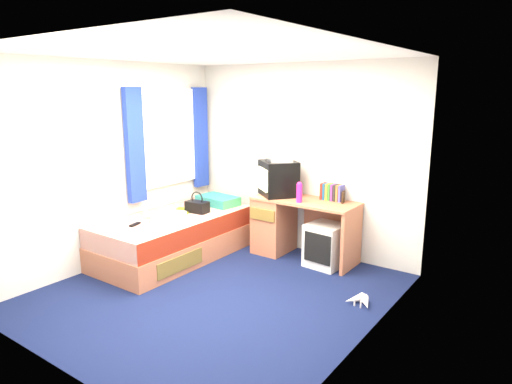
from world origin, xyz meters
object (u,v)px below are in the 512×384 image
Objects in this scene: colour_swatch_fan at (151,226)px; remote_control at (135,224)px; water_bottle at (153,215)px; storage_cube at (326,245)px; picture_frame at (343,197)px; crt_tv at (278,178)px; pink_water_bottle at (299,193)px; desk at (286,223)px; bed at (174,237)px; aerosol_can at (298,190)px; pillow at (218,200)px; handbag at (197,206)px; white_heels at (360,301)px; towel at (169,217)px; vcr at (279,158)px; magazine at (183,210)px.

colour_swatch_fan is 1.38× the size of remote_control.
remote_control is at bearing -78.60° from water_bottle.
picture_frame is at bearing 69.00° from storage_cube.
crt_tv is 0.45m from pink_water_bottle.
desk is 0.58m from crt_tv.
bed is 0.39m from water_bottle.
aerosol_can is (-0.47, 0.12, 0.59)m from storage_cube.
crt_tv reaches higher than colour_swatch_fan.
pillow is 1.83× the size of handbag.
handbag is 0.96× the size of white_heels.
handbag reaches higher than water_bottle.
pink_water_bottle is 1.79m from water_bottle.
pink_water_bottle is at bearing 39.23° from towel.
desk is at bearing 149.08° from white_heels.
water_bottle reaches higher than bed.
towel is (-0.80, -1.15, -0.63)m from vcr.
desk is 0.83m from vcr.
picture_frame is 2.31m from water_bottle.
bed is 3.88× the size of storage_cube.
white_heels is (2.49, -0.11, -0.51)m from magazine.
desk is 1.87m from remote_control.
white_heels is (2.29, 0.33, -0.55)m from towel.
pink_water_bottle reaches higher than handbag.
handbag is 0.92× the size of towel.
magazine is at bearing 105.66° from bed.
picture_frame is 0.73× the size of aerosol_can.
picture_frame reaches higher than storage_cube.
bed is 10.43× the size of aerosol_can.
handbag reaches higher than desk.
bed is 10.00× the size of water_bottle.
picture_frame reaches higher than water_bottle.
crt_tv is 0.26m from vcr.
water_bottle is (-1.07, -1.15, -0.65)m from vcr.
water_bottle is at bearing -102.92° from pillow.
pink_water_bottle is (1.26, 0.02, 0.26)m from pillow.
bed is 0.61m from remote_control.
crt_tv is at bearing 33.54° from handbag.
pink_water_bottle is (0.41, -0.16, -0.11)m from crt_tv.
colour_swatch_fan is (0.26, -0.27, -0.03)m from water_bottle.
pillow is at bearing -169.15° from desk.
aerosol_can is at bearing 38.93° from bed.
bed is 7.14× the size of magazine.
storage_cube is at bearing 34.44° from towel.
picture_frame reaches higher than remote_control.
desk is 5.91× the size of colour_swatch_fan.
magazine is at bearing -147.94° from desk.
pillow is 1.07m from vcr.
handbag is at bearing 91.22° from towel.
pillow is (0.08, 0.76, 0.33)m from bed.
crt_tv is at bearing -83.79° from vcr.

